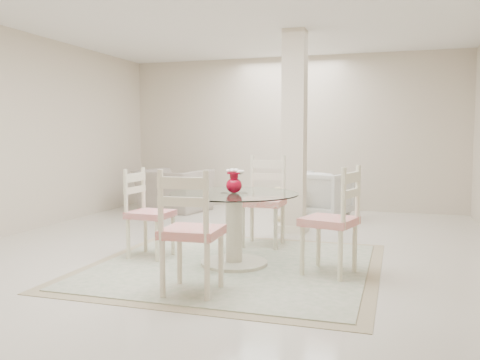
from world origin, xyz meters
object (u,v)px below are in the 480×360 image
(column, at_px, (294,132))
(dining_chair_west, at_px, (145,206))
(dining_chair_south, at_px, (189,223))
(dining_table, at_px, (234,229))
(red_vase, at_px, (234,181))
(dining_chair_east, at_px, (337,213))
(armchair_white, at_px, (322,194))
(dining_chair_north, at_px, (265,194))
(side_table, at_px, (290,205))
(recliner_taupe, at_px, (174,190))

(column, xyz_separation_m, dining_chair_west, (-1.22, -1.95, -0.80))
(dining_chair_west, relative_size, dining_chair_south, 0.92)
(column, relative_size, dining_chair_south, 2.36)
(dining_table, distance_m, dining_chair_west, 1.03)
(dining_table, distance_m, red_vase, 0.48)
(dining_chair_east, bearing_deg, dining_chair_west, -78.63)
(dining_table, relative_size, armchair_white, 1.57)
(dining_chair_north, relative_size, armchair_white, 1.45)
(dining_chair_south, bearing_deg, dining_chair_north, -95.74)
(column, relative_size, dining_chair_north, 2.30)
(armchair_white, height_order, side_table, armchair_white)
(column, relative_size, dining_table, 2.11)
(dining_chair_east, xyz_separation_m, armchair_white, (-0.61, 3.38, -0.23))
(armchair_white, bearing_deg, dining_chair_west, 84.60)
(dining_chair_east, distance_m, recliner_taupe, 4.60)
(red_vase, bearing_deg, dining_chair_south, -92.73)
(column, height_order, side_table, column)
(dining_chair_north, bearing_deg, column, 80.88)
(red_vase, relative_size, dining_chair_south, 0.21)
(dining_chair_east, relative_size, dining_chair_south, 0.99)
(red_vase, bearing_deg, dining_chair_north, 87.11)
(dining_chair_north, height_order, dining_chair_west, dining_chair_north)
(red_vase, height_order, dining_chair_east, dining_chair_east)
(red_vase, height_order, dining_chair_south, dining_chair_south)
(dining_table, xyz_separation_m, side_table, (-0.03, 2.89, -0.14))
(dining_chair_west, bearing_deg, dining_chair_south, -134.64)
(dining_table, distance_m, armchair_white, 3.34)
(red_vase, height_order, side_table, red_vase)
(dining_chair_east, distance_m, side_table, 3.17)
(dining_chair_west, bearing_deg, column, -28.54)
(column, xyz_separation_m, red_vase, (-0.20, -2.00, -0.50))
(armchair_white, bearing_deg, recliner_taupe, 19.71)
(column, relative_size, red_vase, 11.16)
(column, distance_m, side_table, 1.44)
(dining_chair_north, height_order, dining_chair_south, dining_chair_north)
(dining_table, relative_size, dining_chair_north, 1.09)
(red_vase, bearing_deg, dining_table, -95.71)
(dining_chair_north, bearing_deg, armchair_white, 80.80)
(dining_chair_east, height_order, armchair_white, dining_chair_east)
(dining_chair_east, distance_m, dining_chair_south, 1.43)
(recliner_taupe, bearing_deg, dining_chair_south, 127.76)
(dining_chair_north, xyz_separation_m, armchair_white, (0.35, 2.29, -0.25))
(side_table, bearing_deg, dining_chair_north, -87.56)
(red_vase, xyz_separation_m, dining_chair_east, (1.02, -0.07, -0.25))
(column, distance_m, dining_chair_north, 1.23)
(column, relative_size, recliner_taupe, 2.46)
(column, relative_size, armchair_white, 3.32)
(column, bearing_deg, red_vase, -95.77)
(dining_chair_west, relative_size, side_table, 2.09)
(red_vase, distance_m, dining_chair_north, 1.05)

